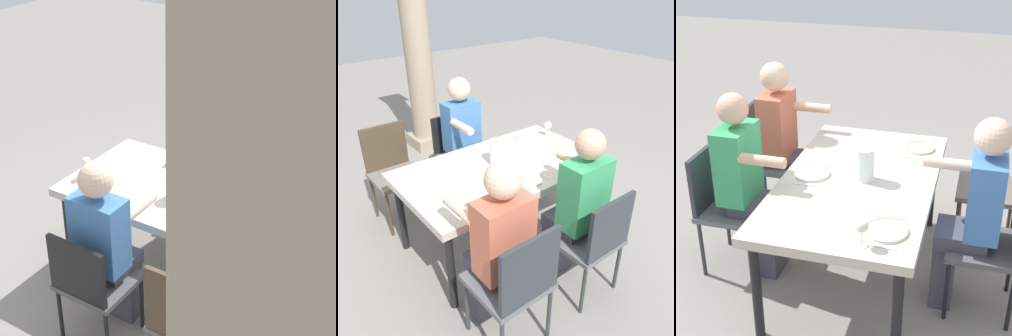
{
  "view_description": "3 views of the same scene",
  "coord_description": "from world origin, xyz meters",
  "views": [
    {
      "loc": [
        -1.71,
        2.93,
        2.78
      ],
      "look_at": [
        0.14,
        -0.03,
        0.87
      ],
      "focal_mm": 59.15,
      "sensor_mm": 36.0,
      "label": 1
    },
    {
      "loc": [
        -1.62,
        -2.12,
        2.18
      ],
      "look_at": [
        -0.02,
        -0.09,
        0.77
      ],
      "focal_mm": 39.26,
      "sensor_mm": 36.0,
      "label": 2
    },
    {
      "loc": [
        2.96,
        0.72,
        2.35
      ],
      "look_at": [
        0.13,
        -0.06,
        0.88
      ],
      "focal_mm": 57.13,
      "sensor_mm": 36.0,
      "label": 3
    }
  ],
  "objects": [
    {
      "name": "ground_plane",
      "position": [
        0.0,
        0.0,
        0.0
      ],
      "size": [
        16.0,
        16.0,
        0.0
      ],
      "primitive_type": "plane",
      "color": "gray"
    },
    {
      "name": "spoon_2",
      "position": [
        0.7,
        0.3,
        0.74
      ],
      "size": [
        0.02,
        0.17,
        0.01
      ],
      "primitive_type": "cube",
      "rotation": [
        0.0,
        0.0,
        -0.04
      ],
      "color": "silver",
      "rests_on": "dining_table"
    },
    {
      "name": "chair_mid_north",
      "position": [
        0.12,
        0.9,
        0.51
      ],
      "size": [
        0.44,
        0.44,
        0.86
      ],
      "color": "#4F4F50",
      "rests_on": "ground"
    },
    {
      "name": "dining_table",
      "position": [
        0.0,
        0.0,
        0.68
      ],
      "size": [
        1.67,
        0.98,
        0.74
      ],
      "color": "beige",
      "rests_on": "ground"
    },
    {
      "name": "plate_1",
      "position": [
        0.01,
        -0.31,
        0.75
      ],
      "size": [
        0.24,
        0.24,
        0.02
      ],
      "color": "white",
      "rests_on": "dining_table"
    },
    {
      "name": "fork_1",
      "position": [
        -0.14,
        -0.31,
        0.74
      ],
      "size": [
        0.03,
        0.17,
        0.01
      ],
      "primitive_type": "cube",
      "rotation": [
        0.0,
        0.0,
        0.09
      ],
      "color": "silver",
      "rests_on": "dining_table"
    },
    {
      "name": "chair_west_north",
      "position": [
        -0.59,
        0.91,
        0.54
      ],
      "size": [
        0.44,
        0.44,
        0.92
      ],
      "color": "#6A6158",
      "rests_on": "ground"
    },
    {
      "name": "fork_0",
      "position": [
        -0.72,
        0.32,
        0.74
      ],
      "size": [
        0.03,
        0.17,
        0.01
      ],
      "primitive_type": "cube",
      "rotation": [
        0.0,
        0.0,
        0.09
      ],
      "color": "silver",
      "rests_on": "dining_table"
    },
    {
      "name": "plate_2",
      "position": [
        0.55,
        0.3,
        0.75
      ],
      "size": [
        0.24,
        0.24,
        0.02
      ],
      "color": "white",
      "rests_on": "dining_table"
    },
    {
      "name": "diner_guest_third",
      "position": [
        -0.59,
        -0.73,
        0.7
      ],
      "size": [
        0.35,
        0.5,
        1.29
      ],
      "color": "#3F3F4C",
      "rests_on": "ground"
    },
    {
      "name": "water_pitcher",
      "position": [
        -0.01,
        0.04,
        0.84
      ],
      "size": [
        0.12,
        0.12,
        0.22
      ],
      "color": "white",
      "rests_on": "dining_table"
    },
    {
      "name": "chair_west_south",
      "position": [
        -0.59,
        -0.91,
        0.54
      ],
      "size": [
        0.44,
        0.44,
        0.93
      ],
      "color": "#5B5E61",
      "rests_on": "ground"
    },
    {
      "name": "spoon_0",
      "position": [
        -0.42,
        0.32,
        0.74
      ],
      "size": [
        0.03,
        0.17,
        0.01
      ],
      "primitive_type": "cube",
      "rotation": [
        0.0,
        0.0,
        0.06
      ],
      "color": "silver",
      "rests_on": "dining_table"
    },
    {
      "name": "plate_0",
      "position": [
        -0.57,
        0.32,
        0.75
      ],
      "size": [
        0.21,
        0.21,
        0.02
      ],
      "color": "silver",
      "rests_on": "dining_table"
    },
    {
      "name": "chair_mid_south",
      "position": [
        0.12,
        -0.91,
        0.51
      ],
      "size": [
        0.44,
        0.44,
        0.88
      ],
      "color": "#5B5E61",
      "rests_on": "ground"
    },
    {
      "name": "fork_2",
      "position": [
        0.4,
        0.3,
        0.74
      ],
      "size": [
        0.02,
        0.17,
        0.01
      ],
      "primitive_type": "cube",
      "rotation": [
        0.0,
        0.0,
        0.03
      ],
      "color": "silver",
      "rests_on": "dining_table"
    },
    {
      "name": "spoon_1",
      "position": [
        0.16,
        -0.31,
        0.74
      ],
      "size": [
        0.02,
        0.17,
        0.01
      ],
      "primitive_type": "cube",
      "rotation": [
        0.0,
        0.0,
        -0.02
      ],
      "color": "silver",
      "rests_on": "dining_table"
    },
    {
      "name": "diner_man_white",
      "position": [
        0.11,
        0.74,
        0.7
      ],
      "size": [
        0.35,
        0.5,
        1.29
      ],
      "color": "#3F3F4C",
      "rests_on": "ground"
    },
    {
      "name": "diner_woman_green",
      "position": [
        0.12,
        -0.72,
        0.69
      ],
      "size": [
        0.35,
        0.49,
        1.29
      ],
      "color": "#3F3F4C",
      "rests_on": "ground"
    },
    {
      "name": "wine_glass_2",
      "position": [
        0.71,
        0.2,
        0.86
      ],
      "size": [
        0.07,
        0.07,
        0.16
      ],
      "color": "white",
      "rests_on": "dining_table"
    }
  ]
}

